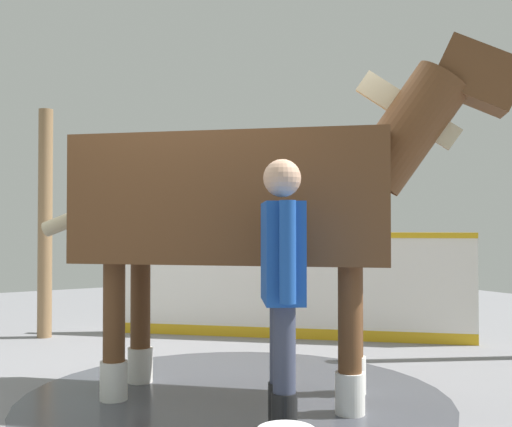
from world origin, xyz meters
name	(u,v)px	position (x,y,z in m)	size (l,w,h in m)	color
ground_plane	(182,394)	(0.00, 0.00, -0.01)	(16.00, 16.00, 0.02)	gray
wet_patch	(235,396)	(0.30, 0.30, 0.00)	(3.16, 3.16, 0.00)	#42444C
barrier_wall	(283,289)	(-1.46, 1.89, 0.56)	(2.88, 3.17, 1.20)	white
roof_post_far	(45,223)	(-2.90, -0.42, 1.30)	(0.16, 0.16, 2.60)	olive
horse	(252,202)	(0.38, 0.39, 1.44)	(2.58, 2.82, 2.59)	brown
handler	(282,280)	(1.29, 0.06, 0.96)	(0.60, 0.42, 1.66)	black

